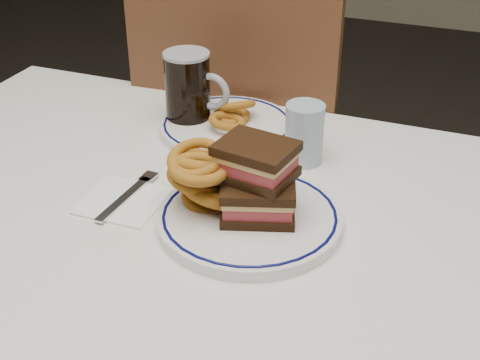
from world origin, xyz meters
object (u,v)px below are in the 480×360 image
(beer_mug, at_px, (189,89))
(far_plate, at_px, (227,126))
(chair_far, at_px, (248,157))
(reuben_sandwich, at_px, (257,180))
(main_plate, at_px, (250,218))

(beer_mug, distance_m, far_plate, 0.10)
(beer_mug, bearing_deg, chair_far, 86.97)
(chair_far, height_order, reuben_sandwich, chair_far)
(chair_far, xyz_separation_m, reuben_sandwich, (0.22, -0.55, 0.29))
(far_plate, bearing_deg, beer_mug, -179.98)
(chair_far, bearing_deg, main_plate, -69.13)
(beer_mug, height_order, far_plate, beer_mug)
(chair_far, relative_size, main_plate, 3.53)
(chair_far, height_order, far_plate, chair_far)
(chair_far, distance_m, reuben_sandwich, 0.66)
(reuben_sandwich, xyz_separation_m, far_plate, (-0.16, 0.27, -0.06))
(chair_far, relative_size, far_plate, 3.82)
(main_plate, relative_size, beer_mug, 1.91)
(main_plate, height_order, reuben_sandwich, reuben_sandwich)
(chair_far, distance_m, main_plate, 0.64)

